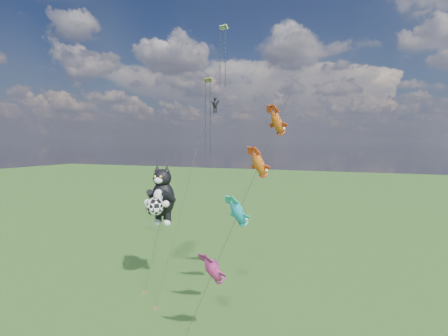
% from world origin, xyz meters
% --- Properties ---
extents(ground, '(300.00, 300.00, 0.00)m').
position_xyz_m(ground, '(0.00, 0.00, 0.00)').
color(ground, '#194210').
extents(cat_kite_rig, '(2.64, 4.16, 11.46)m').
position_xyz_m(cat_kite_rig, '(5.06, 5.63, 8.52)').
color(cat_kite_rig, brown).
rests_on(cat_kite_rig, ground).
extents(fish_windsock_rig, '(3.73, 15.59, 18.16)m').
position_xyz_m(fish_windsock_rig, '(15.13, 1.85, 10.18)').
color(fish_windsock_rig, brown).
rests_on(fish_windsock_rig, ground).
extents(parafoil_rig, '(2.41, 17.45, 27.60)m').
position_xyz_m(parafoil_rig, '(6.21, 15.40, 18.78)').
color(parafoil_rig, brown).
rests_on(parafoil_rig, ground).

